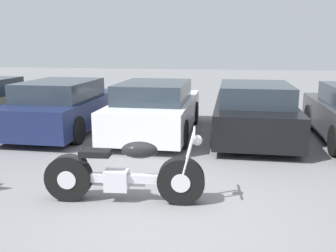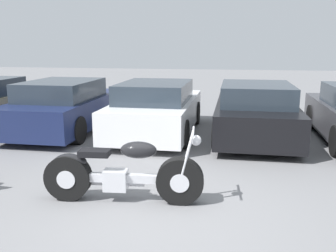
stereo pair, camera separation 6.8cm
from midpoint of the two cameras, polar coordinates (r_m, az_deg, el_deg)
ground_plane at (r=5.29m, az=-1.38°, el=-12.88°), size 60.00×60.00×0.00m
motorcycle at (r=5.50m, az=-7.36°, el=-7.27°), size 2.34×0.62×1.08m
parked_car_navy at (r=10.27m, az=-15.72°, el=2.83°), size 1.92×4.28×1.34m
parked_car_white at (r=9.54m, az=-2.12°, el=2.59°), size 1.92×4.28×1.34m
parked_car_black at (r=9.42m, az=12.73°, el=2.16°), size 1.92×4.28×1.34m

